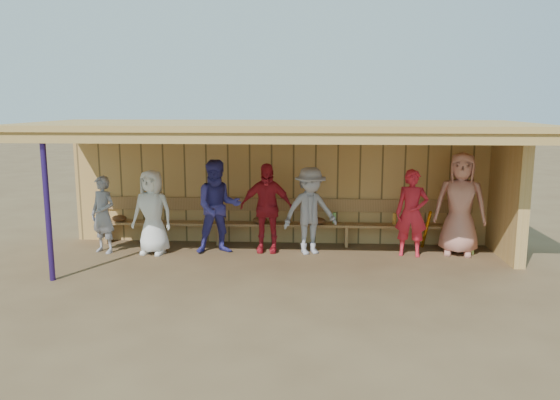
% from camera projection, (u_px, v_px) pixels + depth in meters
% --- Properties ---
extents(ground, '(90.00, 90.00, 0.00)m').
position_uv_depth(ground, '(279.00, 259.00, 10.03)').
color(ground, brown).
rests_on(ground, ground).
extents(player_a, '(0.64, 0.54, 1.48)m').
position_uv_depth(player_a, '(103.00, 215.00, 10.39)').
color(player_a, gray).
rests_on(player_a, ground).
extents(player_b, '(0.86, 0.63, 1.61)m').
position_uv_depth(player_b, '(152.00, 212.00, 10.30)').
color(player_b, white).
rests_on(player_b, ground).
extents(player_c, '(1.02, 0.88, 1.79)m').
position_uv_depth(player_c, '(218.00, 207.00, 10.34)').
color(player_c, '#37338C').
rests_on(player_c, ground).
extents(player_d, '(1.03, 0.47, 1.72)m').
position_uv_depth(player_d, '(266.00, 208.00, 10.44)').
color(player_d, '#B21C28').
rests_on(player_d, ground).
extents(player_e, '(1.23, 0.99, 1.66)m').
position_uv_depth(player_e, '(310.00, 211.00, 10.30)').
color(player_e, '#97959D').
rests_on(player_e, ground).
extents(player_g, '(0.66, 0.50, 1.63)m').
position_uv_depth(player_g, '(412.00, 213.00, 10.15)').
color(player_g, red).
rests_on(player_g, ground).
extents(player_h, '(1.07, 0.82, 1.94)m').
position_uv_depth(player_h, '(460.00, 204.00, 10.23)').
color(player_h, tan).
rests_on(player_h, ground).
extents(dugout_structure, '(8.80, 3.20, 2.50)m').
position_uv_depth(dugout_structure, '(301.00, 164.00, 10.38)').
color(dugout_structure, tan).
rests_on(dugout_structure, ground).
extents(bench, '(7.60, 0.34, 0.93)m').
position_uv_depth(bench, '(282.00, 219.00, 11.03)').
color(bench, '#9D7443').
rests_on(bench, ground).
extents(dugout_equipment, '(7.17, 0.62, 0.80)m').
position_uv_depth(dugout_equipment, '(268.00, 222.00, 10.93)').
color(dugout_equipment, orange).
rests_on(dugout_equipment, ground).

